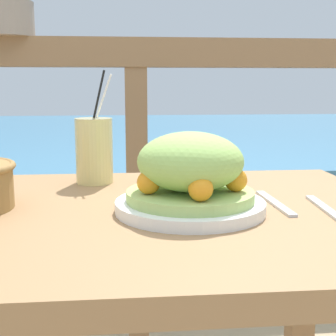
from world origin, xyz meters
The scene contains 7 objects.
patio_table centered at (0.00, 0.00, 0.63)m, with size 0.94×0.70×0.76m.
railing_fence centered at (0.00, 0.71, 0.84)m, with size 2.80×0.08×1.12m.
sea_backdrop centered at (0.00, 3.21, 0.29)m, with size 12.00×4.00×0.59m.
salad_plate centered at (0.07, -0.02, 0.82)m, with size 0.26×0.26×0.14m.
drink_glass centered at (-0.11, 0.24, 0.83)m, with size 0.09×0.08×0.25m.
fork centered at (0.24, 0.01, 0.76)m, with size 0.02×0.18×0.00m.
knife centered at (0.31, -0.04, 0.76)m, with size 0.03×0.18×0.00m.
Camera 1 is at (-0.04, -0.81, 0.98)m, focal length 50.00 mm.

